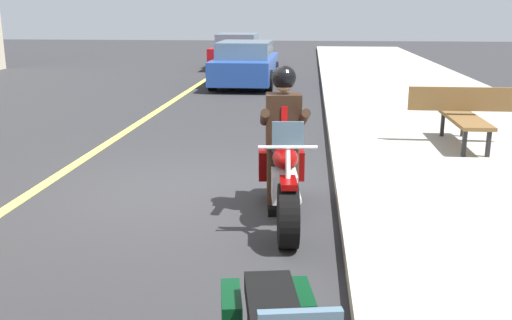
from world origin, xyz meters
TOP-DOWN VIEW (x-y plane):
  - ground_plane at (0.00, 0.00)m, footprint 80.00×80.00m
  - lane_center_stripe at (0.00, -2.00)m, footprint 60.00×0.16m
  - motorcycle_main at (0.82, 1.36)m, footprint 2.22×0.73m
  - rider_main at (0.63, 1.34)m, footprint 0.66×0.59m
  - car_silver at (-17.38, -1.47)m, footprint 4.60×1.92m
  - car_dark at (-11.32, -0.44)m, footprint 4.60×1.92m
  - bench_sidewalk at (-2.60, 4.20)m, footprint 1.80×1.80m

SIDE VIEW (x-z plane):
  - ground_plane at x=0.00m, z-range 0.00..0.00m
  - lane_center_stripe at x=0.00m, z-range 0.00..0.01m
  - motorcycle_main at x=0.82m, z-range -0.18..1.08m
  - car_silver at x=-17.38m, z-range -0.01..1.39m
  - car_dark at x=-11.32m, z-range -0.01..1.39m
  - bench_sidewalk at x=-2.60m, z-range 0.24..1.19m
  - rider_main at x=0.63m, z-range 0.17..1.91m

